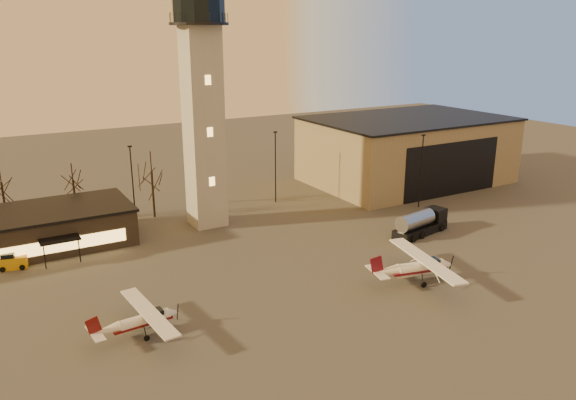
{
  "coord_description": "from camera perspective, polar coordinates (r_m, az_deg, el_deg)",
  "views": [
    {
      "loc": [
        -24.65,
        -33.15,
        23.36
      ],
      "look_at": [
        1.93,
        13.0,
        7.29
      ],
      "focal_mm": 35.0,
      "sensor_mm": 36.0,
      "label": 1
    }
  ],
  "objects": [
    {
      "name": "cessna_rear",
      "position": [
        47.4,
        -14.27,
        -12.02
      ],
      "size": [
        7.81,
        9.86,
        2.71
      ],
      "rotation": [
        0.0,
        0.0,
        0.08
      ],
      "color": "silver",
      "rests_on": "ground"
    },
    {
      "name": "fuel_truck",
      "position": [
        68.98,
        13.29,
        -2.45
      ],
      "size": [
        8.25,
        3.83,
        2.95
      ],
      "rotation": [
        0.0,
        0.0,
        0.19
      ],
      "color": "black",
      "rests_on": "ground"
    },
    {
      "name": "ground",
      "position": [
        47.46,
        5.97,
        -12.79
      ],
      "size": [
        220.0,
        220.0,
        0.0
      ],
      "primitive_type": "plane",
      "color": "#43403E",
      "rests_on": "ground"
    },
    {
      "name": "service_cart",
      "position": [
        64.34,
        -26.2,
        -5.69
      ],
      "size": [
        2.99,
        2.24,
        1.73
      ],
      "rotation": [
        0.0,
        0.0,
        -0.23
      ],
      "color": "#CB930B",
      "rests_on": "ground"
    },
    {
      "name": "cessna_front",
      "position": [
        56.29,
        13.38,
        -6.97
      ],
      "size": [
        9.4,
        11.82,
        3.25
      ],
      "rotation": [
        0.0,
        0.0,
        -0.21
      ],
      "color": "white",
      "rests_on": "ground"
    },
    {
      "name": "tree_row",
      "position": [
        75.18,
        -20.74,
        2.29
      ],
      "size": [
        37.2,
        9.2,
        8.8
      ],
      "color": "black",
      "rests_on": "ground"
    },
    {
      "name": "light_poles",
      "position": [
        71.21,
        -8.26,
        2.01
      ],
      "size": [
        58.5,
        12.25,
        10.14
      ],
      "color": "black",
      "rests_on": "ground"
    },
    {
      "name": "hangar",
      "position": [
        92.29,
        11.96,
        5.05
      ],
      "size": [
        30.6,
        20.6,
        10.3
      ],
      "color": "#90815E",
      "rests_on": "ground"
    },
    {
      "name": "control_tower",
      "position": [
        68.16,
        -8.73,
        10.68
      ],
      "size": [
        6.8,
        6.8,
        32.6
      ],
      "color": "#A2A099",
      "rests_on": "ground"
    },
    {
      "name": "terminal",
      "position": [
        68.55,
        -26.19,
        -3.02
      ],
      "size": [
        25.4,
        12.2,
        4.3
      ],
      "color": "black",
      "rests_on": "ground"
    }
  ]
}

